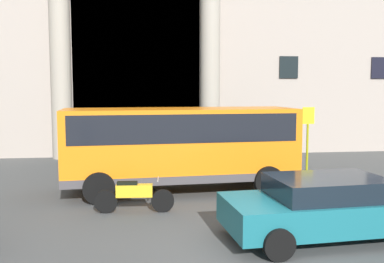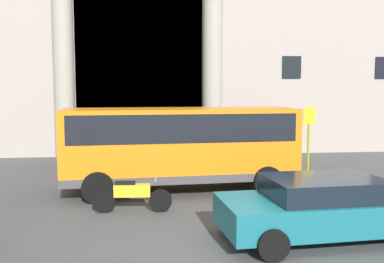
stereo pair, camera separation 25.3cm
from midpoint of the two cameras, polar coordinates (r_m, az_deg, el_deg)
name	(u,v)px [view 2 (the right image)]	position (r m, az deg, el deg)	size (l,w,h in m)	color
ground_plane	(271,258)	(8.74, 11.37, -16.26)	(80.00, 64.00, 0.12)	#474949
orange_minibus	(180,142)	(13.38, -1.04, -1.35)	(7.27, 2.87, 2.61)	orange
bus_stop_sign	(309,135)	(15.88, 15.75, -0.39)	(0.44, 0.08, 2.57)	#999F13
hedge_planter_entrance_right	(126,150)	(18.17, -8.43, -2.50)	(1.74, 0.90, 1.36)	#656B57
hedge_planter_entrance_left	(254,146)	(19.30, 8.58, -1.94)	(1.86, 0.84, 1.43)	gray
parked_sedan_second	(323,207)	(9.67, 17.83, -9.56)	(4.50, 2.35, 1.34)	#18616E
scooter_by_planter	(131,195)	(11.32, -7.56, -8.39)	(2.07, 0.55, 0.89)	black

